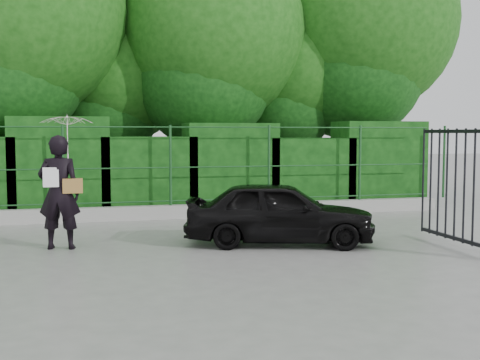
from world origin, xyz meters
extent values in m
plane|color=gray|center=(0.00, 0.00, 0.00)|extent=(80.00, 80.00, 0.00)
cube|color=#9E9E99|center=(0.00, 4.50, 0.15)|extent=(14.00, 0.25, 0.30)
cylinder|color=#19451E|center=(-1.90, 4.50, 1.20)|extent=(0.06, 0.06, 1.80)
cylinder|color=#19451E|center=(0.40, 4.50, 1.20)|extent=(0.06, 0.06, 1.80)
cylinder|color=#19451E|center=(2.70, 4.50, 1.20)|extent=(0.06, 0.06, 1.80)
cylinder|color=#19451E|center=(5.00, 4.50, 1.20)|extent=(0.06, 0.06, 1.80)
cylinder|color=#19451E|center=(7.30, 4.50, 1.20)|extent=(0.06, 0.06, 1.80)
cylinder|color=#19451E|center=(0.00, 4.50, 0.40)|extent=(13.60, 0.03, 0.03)
cylinder|color=#19451E|center=(0.00, 4.50, 1.15)|extent=(13.60, 0.03, 0.03)
cylinder|color=#19451E|center=(0.00, 4.50, 2.05)|extent=(13.60, 0.03, 0.03)
cube|color=black|center=(-2.00, 5.50, 1.14)|extent=(2.20, 1.20, 2.29)
cube|color=black|center=(0.00, 5.50, 0.92)|extent=(2.20, 1.20, 1.83)
cube|color=black|center=(2.00, 5.50, 1.08)|extent=(2.20, 1.20, 2.16)
cube|color=black|center=(4.00, 5.50, 0.90)|extent=(2.20, 1.20, 1.80)
cube|color=black|center=(6.00, 5.50, 1.11)|extent=(2.20, 1.20, 2.22)
cylinder|color=black|center=(-3.00, 7.20, 2.25)|extent=(0.36, 0.36, 4.50)
sphere|color=#14470F|center=(-3.00, 7.20, 4.95)|extent=(5.40, 5.40, 5.40)
cylinder|color=black|center=(-0.50, 8.50, 1.62)|extent=(0.36, 0.36, 3.25)
sphere|color=#14470F|center=(-0.50, 8.50, 3.58)|extent=(3.90, 3.90, 3.90)
cylinder|color=black|center=(2.00, 7.50, 2.12)|extent=(0.36, 0.36, 4.25)
sphere|color=#14470F|center=(2.00, 7.50, 4.68)|extent=(5.10, 5.10, 5.10)
cylinder|color=black|center=(4.50, 8.20, 1.75)|extent=(0.36, 0.36, 3.50)
sphere|color=#14470F|center=(4.50, 8.20, 3.85)|extent=(4.20, 4.20, 4.20)
cylinder|color=black|center=(6.50, 7.80, 2.38)|extent=(0.36, 0.36, 4.75)
sphere|color=#14470F|center=(6.50, 7.80, 5.23)|extent=(5.70, 5.70, 5.70)
cube|color=black|center=(4.60, -0.05, 0.15)|extent=(0.05, 2.00, 0.06)
cube|color=black|center=(4.60, -0.05, 1.95)|extent=(0.05, 2.00, 0.06)
cylinder|color=black|center=(4.60, -0.50, 1.05)|extent=(0.04, 0.04, 1.90)
cylinder|color=black|center=(4.60, -0.25, 1.05)|extent=(0.04, 0.04, 1.90)
cylinder|color=black|center=(4.60, 0.00, 1.05)|extent=(0.04, 0.04, 1.90)
cylinder|color=black|center=(4.60, 0.25, 1.05)|extent=(0.04, 0.04, 1.90)
cylinder|color=black|center=(4.60, 0.50, 1.05)|extent=(0.04, 0.04, 1.90)
cylinder|color=black|center=(4.60, 0.75, 1.05)|extent=(0.04, 0.04, 1.90)
cylinder|color=black|center=(4.60, 1.00, 1.05)|extent=(0.04, 0.04, 1.90)
imported|color=black|center=(-1.86, 1.44, 0.95)|extent=(0.76, 0.58, 1.89)
imported|color=white|center=(-1.71, 1.49, 1.84)|extent=(0.86, 0.87, 0.78)
cube|color=olive|center=(-1.64, 1.36, 1.05)|extent=(0.32, 0.15, 0.24)
cube|color=white|center=(-1.98, 1.32, 1.20)|extent=(0.25, 0.02, 0.32)
imported|color=black|center=(1.81, 0.96, 0.55)|extent=(3.49, 2.18, 1.11)
camera|label=1|loc=(-1.39, -8.86, 1.93)|focal=45.00mm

